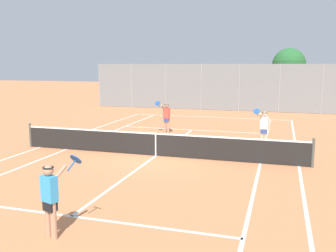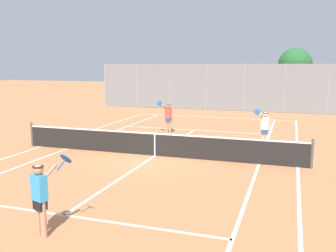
% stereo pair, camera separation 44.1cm
% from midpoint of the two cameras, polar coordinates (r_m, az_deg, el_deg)
% --- Properties ---
extents(ground_plane, '(120.00, 120.00, 0.00)m').
position_cam_midpoint_polar(ground_plane, '(15.23, -2.70, -4.58)').
color(ground_plane, '#CC7A4C').
extents(court_line_markings, '(11.10, 23.90, 0.01)m').
position_cam_midpoint_polar(court_line_markings, '(15.23, -2.70, -4.57)').
color(court_line_markings, silver).
rests_on(court_line_markings, ground).
extents(tennis_net, '(12.00, 0.10, 1.07)m').
position_cam_midpoint_polar(tennis_net, '(15.12, -2.72, -2.71)').
color(tennis_net, '#474C47').
rests_on(tennis_net, ground).
extents(player_near_side, '(0.82, 0.70, 1.77)m').
position_cam_midpoint_polar(player_near_side, '(8.43, -18.95, -10.10)').
color(player_near_side, tan).
rests_on(player_near_side, ground).
extents(player_far_left, '(0.77, 0.71, 1.77)m').
position_cam_midpoint_polar(player_far_left, '(20.04, -0.86, 1.49)').
color(player_far_left, tan).
rests_on(player_far_left, ground).
extents(player_far_right, '(0.73, 0.72, 1.77)m').
position_cam_midpoint_polar(player_far_right, '(17.16, 13.71, -0.10)').
color(player_far_right, beige).
rests_on(player_far_right, ground).
extents(loose_tennis_ball_0, '(0.07, 0.07, 0.07)m').
position_cam_midpoint_polar(loose_tennis_ball_0, '(20.97, 12.62, -0.86)').
color(loose_tennis_ball_0, '#D1DB33').
rests_on(loose_tennis_ball_0, ground).
extents(loose_tennis_ball_1, '(0.07, 0.07, 0.07)m').
position_cam_midpoint_polar(loose_tennis_ball_1, '(20.96, -4.86, -0.67)').
color(loose_tennis_ball_1, '#D1DB33').
rests_on(loose_tennis_ball_1, ground).
extents(loose_tennis_ball_2, '(0.07, 0.07, 0.07)m').
position_cam_midpoint_polar(loose_tennis_ball_2, '(22.74, 7.36, 0.07)').
color(loose_tennis_ball_2, '#D1DB33').
rests_on(loose_tennis_ball_2, ground).
extents(loose_tennis_ball_3, '(0.07, 0.07, 0.07)m').
position_cam_midpoint_polar(loose_tennis_ball_3, '(22.13, -4.68, -0.14)').
color(loose_tennis_ball_3, '#D1DB33').
rests_on(loose_tennis_ball_3, ground).
extents(loose_tennis_ball_4, '(0.07, 0.07, 0.07)m').
position_cam_midpoint_polar(loose_tennis_ball_4, '(20.86, 7.09, -0.76)').
color(loose_tennis_ball_4, '#D1DB33').
rests_on(loose_tennis_ball_4, ground).
extents(back_fence, '(21.51, 0.08, 3.74)m').
position_cam_midpoint_polar(back_fence, '(30.45, 7.49, 5.88)').
color(back_fence, gray).
rests_on(back_fence, ground).
extents(tree_behind_left, '(2.79, 2.79, 5.05)m').
position_cam_midpoint_polar(tree_behind_left, '(33.59, 17.67, 8.77)').
color(tree_behind_left, brown).
rests_on(tree_behind_left, ground).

